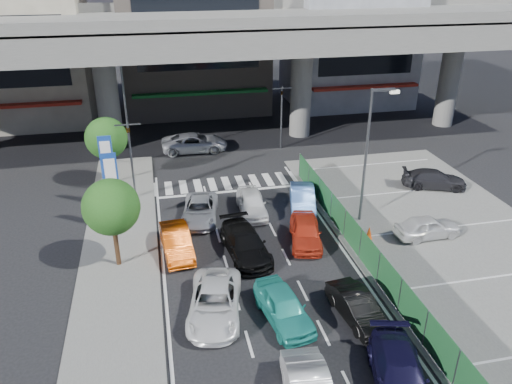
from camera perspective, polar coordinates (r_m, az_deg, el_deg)
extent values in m
plane|color=black|center=(23.92, 1.60, -11.68)|extent=(120.00, 120.00, 0.00)
cube|color=#5D5D5A|center=(29.54, 21.96, -5.80)|extent=(12.00, 28.00, 0.06)
cube|color=#5D5D5A|center=(26.81, -15.36, -8.03)|extent=(4.00, 30.00, 0.12)
cylinder|color=#62625D|center=(41.96, -16.58, 10.00)|extent=(1.80, 1.80, 8.00)
cylinder|color=#62625D|center=(43.69, 5.17, 11.52)|extent=(1.80, 1.80, 8.00)
cylinder|color=#62625D|center=(49.59, 21.17, 11.62)|extent=(1.80, 1.80, 8.00)
cube|color=#62625D|center=(41.13, -5.81, 17.73)|extent=(64.00, 14.00, 2.00)
cube|color=#62625D|center=(34.27, -4.48, 18.44)|extent=(64.00, 0.40, 0.90)
cube|color=#62625D|center=(47.71, -6.93, 20.30)|extent=(64.00, 0.40, 0.90)
cube|color=gray|center=(52.37, -25.34, 14.40)|extent=(12.00, 10.00, 13.00)
cube|color=#AD2215|center=(48.23, -25.68, 8.99)|extent=(10.80, 1.60, 0.25)
cube|color=black|center=(47.44, -26.67, 14.03)|extent=(9.60, 0.10, 5.85)
cube|color=gray|center=(52.18, -7.25, 17.61)|extent=(14.00, 10.00, 15.00)
cube|color=#166F2A|center=(48.06, -6.34, 11.28)|extent=(12.60, 1.60, 0.25)
cube|color=black|center=(47.12, -6.68, 17.74)|extent=(11.20, 0.10, 6.75)
cube|color=gray|center=(55.21, 10.41, 16.26)|extent=(12.00, 10.00, 12.00)
cube|color=#AD2215|center=(51.21, 12.26, 11.74)|extent=(10.80, 1.60, 0.25)
cube|color=black|center=(50.56, 12.63, 15.95)|extent=(9.60, 0.10, 5.40)
cylinder|color=#595B60|center=(32.76, -14.03, 3.47)|extent=(0.14, 0.14, 5.20)
cube|color=#595B60|center=(31.97, -14.49, 7.46)|extent=(1.60, 0.08, 0.08)
imported|color=black|center=(32.06, -14.43, 6.95)|extent=(0.26, 1.24, 0.50)
cylinder|color=#595B60|center=(40.61, 2.91, 8.47)|extent=(0.14, 0.14, 5.20)
cube|color=#595B60|center=(39.98, 2.99, 11.76)|extent=(1.60, 0.08, 0.08)
imported|color=black|center=(40.05, 2.98, 11.34)|extent=(0.26, 1.24, 0.50)
cylinder|color=#595B60|center=(29.07, 12.42, 3.78)|extent=(0.16, 0.16, 8.00)
cube|color=#595B60|center=(28.16, 14.30, 11.25)|extent=(1.40, 0.15, 0.15)
cube|color=silver|center=(28.51, 15.56, 10.97)|extent=(0.50, 0.22, 0.18)
cylinder|color=#595B60|center=(38.01, -14.62, 8.69)|extent=(0.16, 0.16, 8.00)
cube|color=#595B60|center=(37.10, -14.34, 14.54)|extent=(1.40, 0.15, 0.15)
cube|color=silver|center=(37.11, -13.20, 14.42)|extent=(0.50, 0.22, 0.18)
cylinder|color=#595B60|center=(29.78, -15.73, -2.20)|extent=(0.10, 0.10, 2.20)
cube|color=#153A94|center=(28.90, -16.21, 1.50)|extent=(0.80, 0.12, 3.00)
cube|color=white|center=(28.84, -16.22, 1.44)|extent=(0.60, 0.02, 2.40)
cylinder|color=#595B60|center=(32.51, -16.23, 0.15)|extent=(0.10, 0.10, 2.20)
cube|color=#153A94|center=(31.71, -16.69, 3.58)|extent=(0.80, 0.12, 3.00)
cube|color=white|center=(31.64, -16.69, 3.53)|extent=(0.60, 0.02, 2.40)
cylinder|color=#382314|center=(26.21, -15.64, -5.94)|extent=(0.24, 0.24, 2.40)
sphere|color=#1D4A15|center=(25.17, -16.22, -1.65)|extent=(2.80, 2.80, 2.80)
cylinder|color=#382314|center=(35.70, -16.31, 2.61)|extent=(0.24, 0.24, 2.40)
sphere|color=#1D4A15|center=(34.94, -16.75, 5.93)|extent=(2.80, 2.80, 2.80)
imported|color=black|center=(19.97, 16.10, -19.43)|extent=(2.95, 4.87, 1.32)
imported|color=white|center=(22.47, -4.73, -12.44)|extent=(3.13, 5.14, 1.33)
imported|color=teal|center=(22.15, 3.18, -12.95)|extent=(2.22, 4.25, 1.38)
imported|color=black|center=(22.65, 11.48, -12.77)|extent=(1.76, 3.85, 1.22)
imported|color=#BD4308|center=(26.93, -9.06, -5.65)|extent=(1.73, 4.18, 1.34)
imported|color=black|center=(26.42, -1.22, -5.93)|extent=(2.42, 4.91, 1.37)
imported|color=red|center=(27.66, 5.69, -4.50)|extent=(2.47, 4.31, 1.38)
imported|color=#ADAFB6|center=(30.12, -6.42, -2.07)|extent=(2.79, 4.67, 1.21)
imported|color=white|center=(30.60, -0.51, -1.25)|extent=(1.87, 4.14, 1.38)
imported|color=#4773BC|center=(31.21, 5.33, -0.81)|extent=(2.41, 4.42, 1.38)
imported|color=#AFB1B6|center=(40.81, -7.03, 5.62)|extent=(5.32, 2.57, 1.46)
imported|color=silver|center=(29.56, 19.00, -3.79)|extent=(3.76, 1.62, 1.27)
imported|color=#28282C|center=(36.01, 19.69, 1.41)|extent=(4.57, 3.05, 1.23)
cone|color=#F64C0D|center=(28.59, 12.79, -4.56)|extent=(0.47, 0.47, 0.76)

